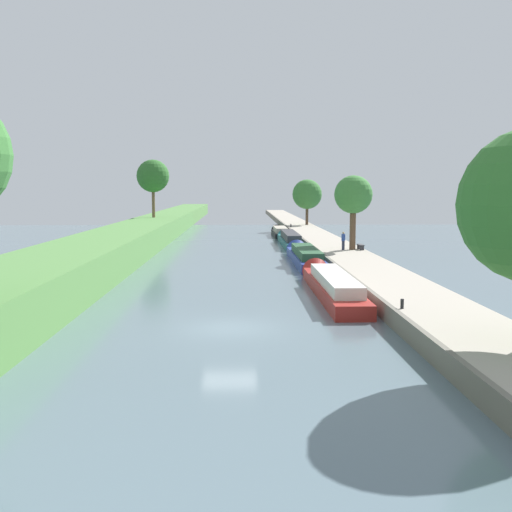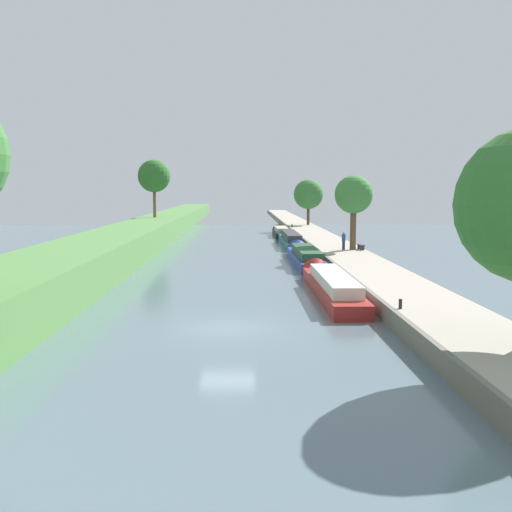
{
  "view_description": "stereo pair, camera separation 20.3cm",
  "coord_description": "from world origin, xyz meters",
  "px_view_note": "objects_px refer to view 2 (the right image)",
  "views": [
    {
      "loc": [
        0.45,
        -27.06,
        6.38
      ],
      "look_at": [
        1.82,
        20.89,
        1.0
      ],
      "focal_mm": 42.06,
      "sensor_mm": 36.0,
      "label": 1
    },
    {
      "loc": [
        0.65,
        -27.07,
        6.38
      ],
      "look_at": [
        1.82,
        20.89,
        1.0
      ],
      "focal_mm": 42.06,
      "sensor_mm": 36.0,
      "label": 2
    }
  ],
  "objects_px": {
    "narrowboat_blue": "(305,256)",
    "mooring_bollard_far": "(292,225)",
    "narrowboat_teal": "(290,239)",
    "park_bench": "(361,246)",
    "person_walking": "(344,240)",
    "narrowboat_red": "(330,285)",
    "narrowboat_black": "(281,232)",
    "mooring_bollard_near": "(400,304)"
  },
  "relations": [
    {
      "from": "person_walking",
      "to": "park_bench",
      "type": "height_order",
      "value": "person_walking"
    },
    {
      "from": "person_walking",
      "to": "mooring_bollard_near",
      "type": "height_order",
      "value": "person_walking"
    },
    {
      "from": "narrowboat_blue",
      "to": "person_walking",
      "type": "relative_size",
      "value": 8.92
    },
    {
      "from": "narrowboat_blue",
      "to": "mooring_bollard_far",
      "type": "relative_size",
      "value": 32.91
    },
    {
      "from": "narrowboat_blue",
      "to": "mooring_bollard_far",
      "type": "bearing_deg",
      "value": 87.0
    },
    {
      "from": "park_bench",
      "to": "narrowboat_red",
      "type": "bearing_deg",
      "value": -106.78
    },
    {
      "from": "mooring_bollard_near",
      "to": "park_bench",
      "type": "bearing_deg",
      "value": 82.5
    },
    {
      "from": "narrowboat_teal",
      "to": "park_bench",
      "type": "xyz_separation_m",
      "value": [
        5.33,
        -14.02,
        0.58
      ]
    },
    {
      "from": "narrowboat_blue",
      "to": "park_bench",
      "type": "bearing_deg",
      "value": 24.17
    },
    {
      "from": "narrowboat_red",
      "to": "narrowboat_teal",
      "type": "bearing_deg",
      "value": 89.7
    },
    {
      "from": "narrowboat_black",
      "to": "mooring_bollard_near",
      "type": "bearing_deg",
      "value": -87.96
    },
    {
      "from": "mooring_bollard_near",
      "to": "mooring_bollard_far",
      "type": "height_order",
      "value": "same"
    },
    {
      "from": "narrowboat_red",
      "to": "narrowboat_teal",
      "type": "height_order",
      "value": "narrowboat_teal"
    },
    {
      "from": "narrowboat_red",
      "to": "narrowboat_black",
      "type": "bearing_deg",
      "value": 90.02
    },
    {
      "from": "narrowboat_black",
      "to": "park_bench",
      "type": "distance_m",
      "value": 28.26
    },
    {
      "from": "narrowboat_teal",
      "to": "narrowboat_black",
      "type": "xyz_separation_m",
      "value": [
        -0.19,
        13.69,
        -0.13
      ]
    },
    {
      "from": "narrowboat_red",
      "to": "narrowboat_black",
      "type": "xyz_separation_m",
      "value": [
        -0.02,
        45.94,
        -0.09
      ]
    },
    {
      "from": "mooring_bollard_far",
      "to": "narrowboat_black",
      "type": "bearing_deg",
      "value": -111.95
    },
    {
      "from": "mooring_bollard_far",
      "to": "park_bench",
      "type": "bearing_deg",
      "value": -83.75
    },
    {
      "from": "narrowboat_teal",
      "to": "mooring_bollard_far",
      "type": "distance_m",
      "value": 18.62
    },
    {
      "from": "mooring_bollard_near",
      "to": "narrowboat_red",
      "type": "bearing_deg",
      "value": 102.39
    },
    {
      "from": "narrowboat_black",
      "to": "narrowboat_blue",
      "type": "bearing_deg",
      "value": -89.77
    },
    {
      "from": "narrowboat_teal",
      "to": "park_bench",
      "type": "height_order",
      "value": "narrowboat_teal"
    },
    {
      "from": "narrowboat_black",
      "to": "mooring_bollard_near",
      "type": "distance_m",
      "value": 54.79
    },
    {
      "from": "narrowboat_red",
      "to": "narrowboat_teal",
      "type": "distance_m",
      "value": 32.25
    },
    {
      "from": "narrowboat_red",
      "to": "narrowboat_blue",
      "type": "height_order",
      "value": "narrowboat_red"
    },
    {
      "from": "narrowboat_red",
      "to": "park_bench",
      "type": "height_order",
      "value": "narrowboat_red"
    },
    {
      "from": "mooring_bollard_near",
      "to": "park_bench",
      "type": "distance_m",
      "value": 27.28
    },
    {
      "from": "narrowboat_teal",
      "to": "mooring_bollard_far",
      "type": "height_order",
      "value": "narrowboat_teal"
    },
    {
      "from": "narrowboat_blue",
      "to": "mooring_bollard_far",
      "type": "distance_m",
      "value": 35.02
    },
    {
      "from": "mooring_bollard_near",
      "to": "mooring_bollard_far",
      "type": "relative_size",
      "value": 1.0
    },
    {
      "from": "narrowboat_teal",
      "to": "person_walking",
      "type": "distance_m",
      "value": 14.81
    },
    {
      "from": "narrowboat_blue",
      "to": "mooring_bollard_near",
      "type": "relative_size",
      "value": 32.91
    },
    {
      "from": "person_walking",
      "to": "mooring_bollard_far",
      "type": "bearing_deg",
      "value": 93.34
    },
    {
      "from": "mooring_bollard_near",
      "to": "mooring_bollard_far",
      "type": "bearing_deg",
      "value": 90.0
    },
    {
      "from": "mooring_bollard_near",
      "to": "park_bench",
      "type": "relative_size",
      "value": 0.3
    },
    {
      "from": "narrowboat_teal",
      "to": "narrowboat_black",
      "type": "distance_m",
      "value": 13.69
    },
    {
      "from": "narrowboat_blue",
      "to": "narrowboat_black",
      "type": "relative_size",
      "value": 1.38
    },
    {
      "from": "mooring_bollard_near",
      "to": "narrowboat_blue",
      "type": "bearing_deg",
      "value": 94.26
    },
    {
      "from": "person_walking",
      "to": "mooring_bollard_far",
      "type": "relative_size",
      "value": 3.69
    },
    {
      "from": "narrowboat_black",
      "to": "mooring_bollard_far",
      "type": "height_order",
      "value": "mooring_bollard_far"
    },
    {
      "from": "person_walking",
      "to": "mooring_bollard_far",
      "type": "height_order",
      "value": "person_walking"
    }
  ]
}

